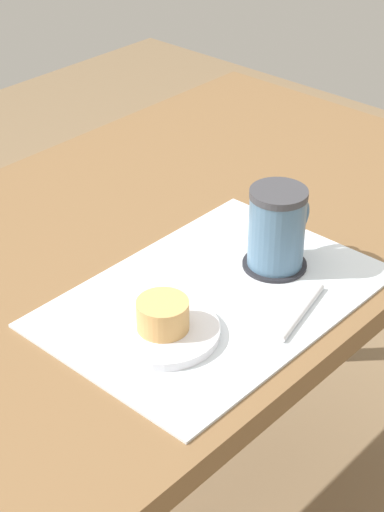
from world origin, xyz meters
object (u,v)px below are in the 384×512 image
dining_table (155,285)px  pastry_plate (163,331)px  coffee_mug (278,227)px  pastry (163,315)px

dining_table → pastry_plate: (-0.16, -0.18, 0.10)m
dining_table → coffee_mug: 0.25m
dining_table → pastry_plate: bearing=-132.7°
pastry → coffee_mug: (0.22, -0.01, 0.03)m
dining_table → pastry: 0.27m
dining_table → pastry: bearing=-132.7°
pastry_plate → dining_table: bearing=47.3°
pastry → coffee_mug: size_ratio=0.57×
dining_table → pastry_plate: size_ratio=8.50×
pastry → pastry_plate: bearing=0.0°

